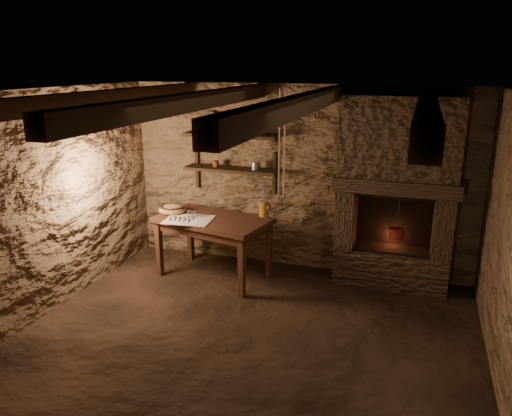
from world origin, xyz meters
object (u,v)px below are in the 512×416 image
(work_table, at_px, (214,245))
(iron_stockpot, at_px, (240,127))
(stoneware_jug, at_px, (264,202))
(red_pot, at_px, (397,233))
(wooden_bowl, at_px, (173,210))

(work_table, height_order, iron_stockpot, iron_stockpot)
(stoneware_jug, relative_size, red_pot, 0.81)
(work_table, bearing_deg, wooden_bowl, -171.98)
(iron_stockpot, height_order, red_pot, iron_stockpot)
(iron_stockpot, bearing_deg, wooden_bowl, -146.70)
(stoneware_jug, relative_size, iron_stockpot, 1.99)
(wooden_bowl, distance_m, red_pot, 2.81)
(work_table, height_order, wooden_bowl, wooden_bowl)
(stoneware_jug, bearing_deg, iron_stockpot, 148.28)
(work_table, height_order, red_pot, red_pot)
(red_pot, bearing_deg, stoneware_jug, -175.01)
(work_table, xyz_separation_m, stoneware_jug, (0.58, 0.27, 0.55))
(iron_stockpot, distance_m, red_pot, 2.34)
(iron_stockpot, bearing_deg, work_table, -107.85)
(work_table, xyz_separation_m, iron_stockpot, (0.17, 0.53, 1.43))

